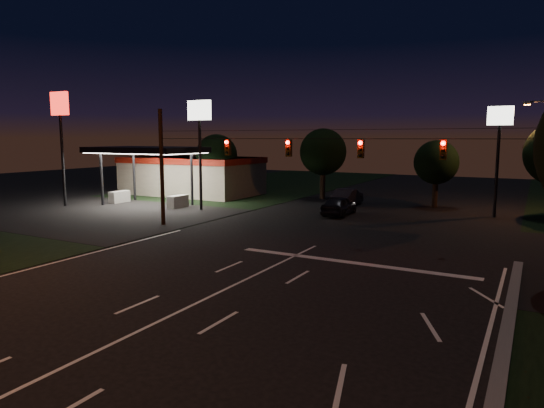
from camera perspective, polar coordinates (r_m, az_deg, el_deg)
The scene contains 14 objects.
ground at distance 16.23m, azimuth -15.86°, elevation -14.41°, with size 140.00×140.00×0.00m, color black.
cross_street_left at distance 41.06m, azimuth -20.13°, elevation -1.16°, with size 20.00×16.00×0.02m, color black.
stop_bar at distance 24.16m, azimuth 9.28°, elevation -6.80°, with size 12.00×0.50×0.01m, color silver.
utility_pole_left at distance 34.74m, azimuth -12.65°, elevation -2.43°, with size 0.28×0.28×8.00m, color black.
signal_span at distance 27.71m, azimuth 6.06°, elevation 6.62°, with size 24.00×0.40×1.56m.
gas_station at distance 52.47m, azimuth -9.72°, elevation 3.67°, with size 14.20×16.10×5.25m.
pole_sign_left_near at distance 40.90m, azimuth -8.52°, elevation 9.01°, with size 2.20×0.30×9.10m.
pole_sign_left_far at distance 46.55m, azimuth -23.64°, elevation 9.07°, with size 2.00×0.30×10.00m.
pole_sign_right at distance 40.68m, azimuth 25.16°, elevation 7.33°, with size 1.80×0.30×8.40m.
tree_far_a at distance 49.83m, azimuth -6.45°, elevation 5.68°, with size 4.20×4.20×6.42m.
tree_far_b at distance 48.48m, azimuth 6.10°, elevation 6.05°, with size 4.60×4.60×6.98m.
tree_far_c at distance 44.41m, azimuth 18.81°, elevation 4.60°, with size 3.80×3.80×5.86m.
car_oncoming_a at distance 38.46m, azimuth 7.89°, elevation -0.17°, with size 1.82×4.52×1.54m, color black.
car_oncoming_b at distance 43.95m, azimuth 8.85°, elevation 0.81°, with size 1.65×4.74×1.56m, color black.
Camera 1 is at (10.71, -10.59, 6.05)m, focal length 32.00 mm.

